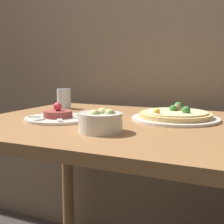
{
  "coord_description": "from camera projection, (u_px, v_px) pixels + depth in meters",
  "views": [
    {
      "loc": [
        0.46,
        -0.6,
        0.98
      ],
      "look_at": [
        0.01,
        0.37,
        0.83
      ],
      "focal_mm": 50.0,
      "sensor_mm": 36.0,
      "label": 1
    }
  ],
  "objects": [
    {
      "name": "pizza_plate",
      "position": [
        175.0,
        116.0,
        1.15
      ],
      "size": [
        0.32,
        0.32,
        0.06
      ],
      "color": "silver",
      "rests_on": "dining_table"
    },
    {
      "name": "drinking_glass",
      "position": [
        64.0,
        99.0,
        1.47
      ],
      "size": [
        0.07,
        0.07,
        0.09
      ],
      "color": "silver",
      "rests_on": "dining_table"
    },
    {
      "name": "back_wall",
      "position": [
        161.0,
        2.0,
        1.55
      ],
      "size": [
        8.0,
        0.05,
        2.6
      ],
      "color": "#84705B",
      "rests_on": "ground_plane"
    },
    {
      "name": "tartare_plate",
      "position": [
        58.0,
        117.0,
        1.15
      ],
      "size": [
        0.24,
        0.24,
        0.07
      ],
      "color": "silver",
      "rests_on": "dining_table"
    },
    {
      "name": "small_bowl",
      "position": [
        101.0,
        121.0,
        0.93
      ],
      "size": [
        0.13,
        0.13,
        0.07
      ],
      "color": "silver",
      "rests_on": "dining_table"
    },
    {
      "name": "dining_table",
      "position": [
        116.0,
        153.0,
        1.15
      ],
      "size": [
        1.02,
        0.84,
        0.79
      ],
      "color": "olive",
      "rests_on": "ground_plane"
    }
  ]
}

